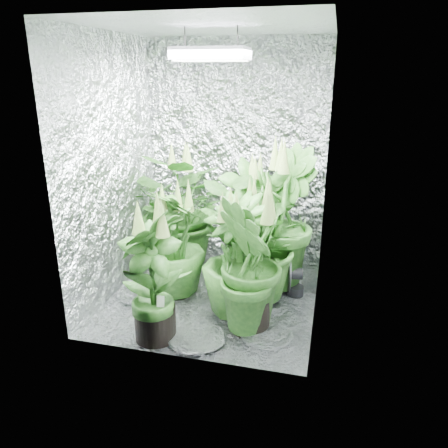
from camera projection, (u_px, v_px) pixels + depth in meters
name	position (u px, v px, depth m)	size (l,w,h in m)	color
ground	(213.00, 297.00, 3.51)	(1.60, 1.60, 0.00)	silver
walls	(212.00, 175.00, 3.18)	(1.62, 1.62, 2.00)	silver
ceiling	(211.00, 26.00, 2.85)	(1.60, 1.60, 0.01)	silver
grow_lamp	(211.00, 54.00, 2.91)	(0.50, 0.30, 0.22)	gray
plant_a	(181.00, 208.00, 3.95)	(1.23, 1.23, 1.15)	black
plant_b	(248.00, 220.00, 3.77)	(0.74, 0.74, 1.09)	black
plant_c	(281.00, 219.00, 3.55)	(0.74, 0.74, 1.24)	black
plant_d	(175.00, 244.00, 3.43)	(0.64, 0.64, 0.94)	black
plant_e	(255.00, 245.00, 3.30)	(1.12, 1.12, 1.00)	black
plant_f	(153.00, 277.00, 2.83)	(0.61, 0.61, 1.01)	black
plant_g	(251.00, 266.00, 2.92)	(0.63, 0.63, 1.05)	black
plant_h	(236.00, 258.00, 3.13)	(0.64, 0.64, 0.98)	black
circulation_fan	(292.00, 279.00, 3.50)	(0.15, 0.30, 0.34)	black
plant_label	(161.00, 302.00, 2.84)	(0.05, 0.01, 0.08)	white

